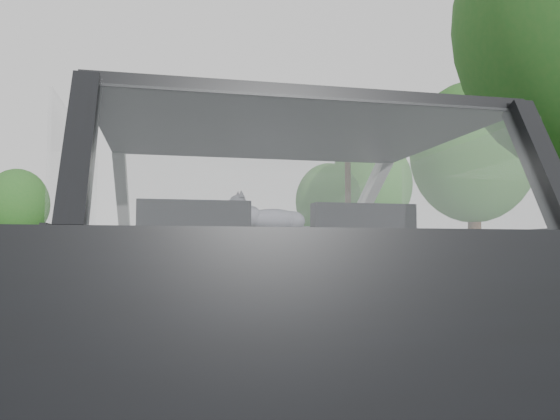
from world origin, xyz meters
name	(u,v)px	position (x,y,z in m)	size (l,w,h in m)	color
ground	(265,418)	(0.00, 0.00, 0.00)	(140.00, 140.00, 0.00)	#2A2931
subject_car	(266,278)	(0.00, 0.00, 0.72)	(1.80, 4.00, 1.45)	black
dashboard	(248,254)	(0.00, 0.62, 0.85)	(1.58, 0.45, 0.30)	black
driver_seat	(192,248)	(-0.40, -0.29, 0.88)	(0.50, 0.72, 0.42)	black
passenger_seat	(356,248)	(0.40, -0.29, 0.88)	(0.50, 0.72, 0.42)	black
steering_wheel	(187,242)	(-0.40, 0.33, 0.92)	(0.36, 0.36, 0.04)	black
cat	(274,218)	(0.18, 0.66, 1.08)	(0.56, 0.18, 0.25)	slate
guardrail	(362,264)	(4.30, 10.00, 0.58)	(0.05, 90.00, 0.32)	#93979D
other_car	(147,255)	(-1.14, 18.61, 0.74)	(1.78, 4.52, 1.49)	#B7BABE
highway_sign	(297,245)	(4.92, 19.19, 1.18)	(0.09, 0.94, 2.35)	#0C5420
utility_pole	(348,183)	(6.55, 17.41, 3.59)	(0.23, 0.23, 7.18)	#3A2F21
tree_1	(473,180)	(11.61, 16.74, 3.76)	(4.97, 4.97, 7.53)	#255A21
tree_2	(329,216)	(8.97, 27.75, 2.97)	(3.91, 3.91, 5.93)	#255A21
tree_3	(371,203)	(13.28, 31.93, 4.23)	(5.58, 5.58, 8.46)	#255A21
tree_6	(16,218)	(-9.87, 35.27, 3.06)	(4.04, 4.04, 6.12)	#255A21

